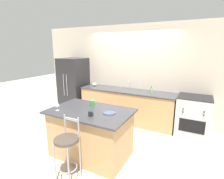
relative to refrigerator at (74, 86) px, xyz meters
The scene contains 14 objects.
ground_plane 2.05m from the refrigerator, ahead, with size 18.00×18.00×0.00m, color beige.
wall_back 1.93m from the refrigerator, 12.42° to the left, with size 6.00×0.07×2.70m.
back_counter 1.87m from the refrigerator, ahead, with size 2.70×0.70×0.92m.
sink_faucet 1.85m from the refrigerator, ahead, with size 0.02×0.13×0.22m.
kitchen_island 2.61m from the refrigerator, 43.75° to the right, with size 1.54×0.99×0.93m.
refrigerator is the anchor object (origin of this frame).
oven_range 3.58m from the refrigerator, ahead, with size 0.74×0.71×0.95m.
bar_stool_near 3.17m from the refrigerator, 52.49° to the right, with size 0.38×0.38×1.04m.
dinner_plate 2.85m from the refrigerator, 37.75° to the right, with size 0.23×0.23×0.02m.
wine_glass 2.46m from the refrigerator, 57.28° to the right, with size 0.08×0.08×0.18m.
coffee_mug 2.86m from the refrigerator, 44.74° to the right, with size 0.11×0.08×0.09m.
tumbler_cup 2.36m from the refrigerator, 41.47° to the right, with size 0.09×0.09×0.11m.
pumpkin_decoration 0.75m from the refrigerator, ahead, with size 0.13×0.13×0.13m.
soap_bottle 2.51m from the refrigerator, ahead, with size 0.05×0.05×0.17m.
Camera 1 is at (1.83, -4.00, 2.06)m, focal length 28.00 mm.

